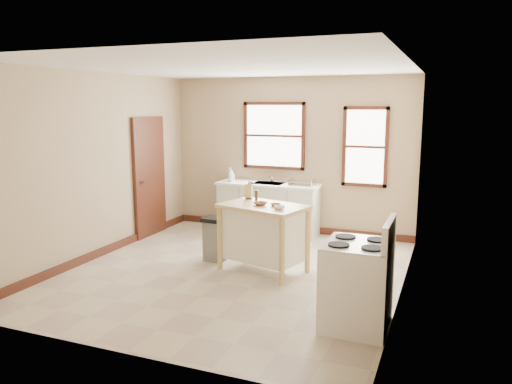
{
  "coord_description": "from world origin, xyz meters",
  "views": [
    {
      "loc": [
        2.76,
        -6.1,
        2.32
      ],
      "look_at": [
        0.17,
        0.4,
        1.08
      ],
      "focal_mm": 35.0,
      "sensor_mm": 36.0,
      "label": 1
    }
  ],
  "objects_px": {
    "soap_bottle_a": "(231,175)",
    "gas_stove": "(357,273)",
    "bowl_a": "(260,204)",
    "soap_bottle_b": "(232,176)",
    "dish_rack": "(302,183)",
    "bowl_c": "(279,208)",
    "trash_bin": "(215,239)",
    "pepper_grinder": "(256,195)",
    "bowl_b": "(275,205)",
    "kitchen_island": "(263,238)",
    "knife_block": "(249,192)"
  },
  "relations": [
    {
      "from": "soap_bottle_a",
      "to": "gas_stove",
      "type": "xyz_separation_m",
      "value": [
        2.91,
        -3.21,
        -0.46
      ]
    },
    {
      "from": "gas_stove",
      "to": "bowl_a",
      "type": "bearing_deg",
      "value": 141.26
    },
    {
      "from": "soap_bottle_b",
      "to": "dish_rack",
      "type": "bearing_deg",
      "value": -19.45
    },
    {
      "from": "bowl_c",
      "to": "dish_rack",
      "type": "bearing_deg",
      "value": 98.44
    },
    {
      "from": "dish_rack",
      "to": "gas_stove",
      "type": "bearing_deg",
      "value": -47.58
    },
    {
      "from": "soap_bottle_a",
      "to": "trash_bin",
      "type": "distance_m",
      "value": 1.94
    },
    {
      "from": "pepper_grinder",
      "to": "bowl_a",
      "type": "distance_m",
      "value": 0.35
    },
    {
      "from": "gas_stove",
      "to": "trash_bin",
      "type": "bearing_deg",
      "value": 148.17
    },
    {
      "from": "pepper_grinder",
      "to": "bowl_b",
      "type": "height_order",
      "value": "pepper_grinder"
    },
    {
      "from": "bowl_b",
      "to": "bowl_c",
      "type": "bearing_deg",
      "value": -55.8
    },
    {
      "from": "kitchen_island",
      "to": "knife_block",
      "type": "height_order",
      "value": "knife_block"
    },
    {
      "from": "kitchen_island",
      "to": "bowl_a",
      "type": "relative_size",
      "value": 6.39
    },
    {
      "from": "bowl_a",
      "to": "bowl_c",
      "type": "height_order",
      "value": "bowl_c"
    },
    {
      "from": "pepper_grinder",
      "to": "bowl_c",
      "type": "distance_m",
      "value": 0.68
    },
    {
      "from": "knife_block",
      "to": "bowl_c",
      "type": "xyz_separation_m",
      "value": [
        0.66,
        -0.54,
        -0.08
      ]
    },
    {
      "from": "knife_block",
      "to": "soap_bottle_a",
      "type": "bearing_deg",
      "value": 113.49
    },
    {
      "from": "gas_stove",
      "to": "pepper_grinder",
      "type": "bearing_deg",
      "value": 138.28
    },
    {
      "from": "kitchen_island",
      "to": "trash_bin",
      "type": "bearing_deg",
      "value": -176.19
    },
    {
      "from": "kitchen_island",
      "to": "knife_block",
      "type": "relative_size",
      "value": 5.79
    },
    {
      "from": "bowl_a",
      "to": "knife_block",
      "type": "bearing_deg",
      "value": 130.33
    },
    {
      "from": "soap_bottle_a",
      "to": "bowl_a",
      "type": "bearing_deg",
      "value": -34.96
    },
    {
      "from": "soap_bottle_b",
      "to": "dish_rack",
      "type": "xyz_separation_m",
      "value": [
        1.33,
        0.01,
        -0.04
      ]
    },
    {
      "from": "bowl_b",
      "to": "gas_stove",
      "type": "height_order",
      "value": "gas_stove"
    },
    {
      "from": "kitchen_island",
      "to": "gas_stove",
      "type": "distance_m",
      "value": 2.03
    },
    {
      "from": "soap_bottle_a",
      "to": "dish_rack",
      "type": "xyz_separation_m",
      "value": [
        1.34,
        0.05,
        -0.07
      ]
    },
    {
      "from": "knife_block",
      "to": "pepper_grinder",
      "type": "distance_m",
      "value": 0.19
    },
    {
      "from": "soap_bottle_a",
      "to": "dish_rack",
      "type": "relative_size",
      "value": 0.6
    },
    {
      "from": "dish_rack",
      "to": "gas_stove",
      "type": "xyz_separation_m",
      "value": [
        1.56,
        -3.25,
        -0.38
      ]
    },
    {
      "from": "soap_bottle_b",
      "to": "bowl_c",
      "type": "height_order",
      "value": "soap_bottle_b"
    },
    {
      "from": "soap_bottle_a",
      "to": "gas_stove",
      "type": "bearing_deg",
      "value": -27.2
    },
    {
      "from": "kitchen_island",
      "to": "trash_bin",
      "type": "height_order",
      "value": "kitchen_island"
    },
    {
      "from": "soap_bottle_b",
      "to": "bowl_b",
      "type": "height_order",
      "value": "soap_bottle_b"
    },
    {
      "from": "soap_bottle_a",
      "to": "bowl_b",
      "type": "distance_m",
      "value": 2.47
    },
    {
      "from": "pepper_grinder",
      "to": "kitchen_island",
      "type": "bearing_deg",
      "value": -50.74
    },
    {
      "from": "soap_bottle_a",
      "to": "kitchen_island",
      "type": "distance_m",
      "value": 2.4
    },
    {
      "from": "kitchen_island",
      "to": "trash_bin",
      "type": "distance_m",
      "value": 0.86
    },
    {
      "from": "knife_block",
      "to": "pepper_grinder",
      "type": "relative_size",
      "value": 1.33
    },
    {
      "from": "soap_bottle_a",
      "to": "dish_rack",
      "type": "bearing_deg",
      "value": 22.66
    },
    {
      "from": "dish_rack",
      "to": "bowl_c",
      "type": "relative_size",
      "value": 2.89
    },
    {
      "from": "soap_bottle_b",
      "to": "knife_block",
      "type": "distance_m",
      "value": 1.87
    },
    {
      "from": "dish_rack",
      "to": "kitchen_island",
      "type": "bearing_deg",
      "value": -72.74
    },
    {
      "from": "soap_bottle_b",
      "to": "trash_bin",
      "type": "bearing_deg",
      "value": -93.67
    },
    {
      "from": "gas_stove",
      "to": "knife_block",
      "type": "bearing_deg",
      "value": 139.03
    },
    {
      "from": "dish_rack",
      "to": "knife_block",
      "type": "bearing_deg",
      "value": -85.49
    },
    {
      "from": "soap_bottle_b",
      "to": "trash_bin",
      "type": "relative_size",
      "value": 0.28
    },
    {
      "from": "knife_block",
      "to": "bowl_b",
      "type": "distance_m",
      "value": 0.67
    },
    {
      "from": "kitchen_island",
      "to": "bowl_c",
      "type": "bearing_deg",
      "value": -18.01
    },
    {
      "from": "kitchen_island",
      "to": "knife_block",
      "type": "bearing_deg",
      "value": 151.45
    },
    {
      "from": "bowl_c",
      "to": "soap_bottle_a",
      "type": "bearing_deg",
      "value": 128.45
    },
    {
      "from": "soap_bottle_a",
      "to": "kitchen_island",
      "type": "bearing_deg",
      "value": -33.73
    }
  ]
}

